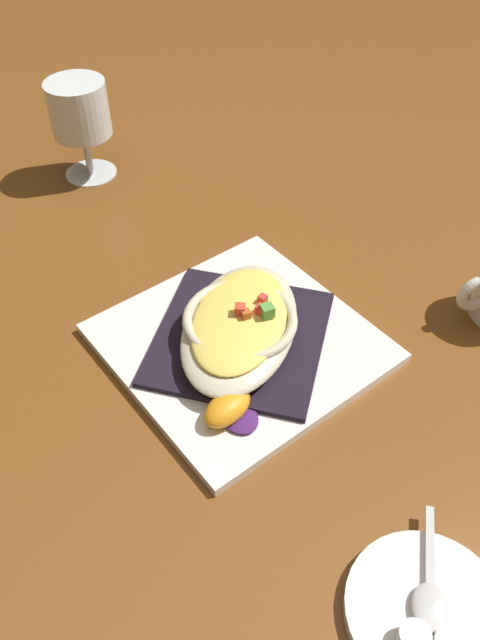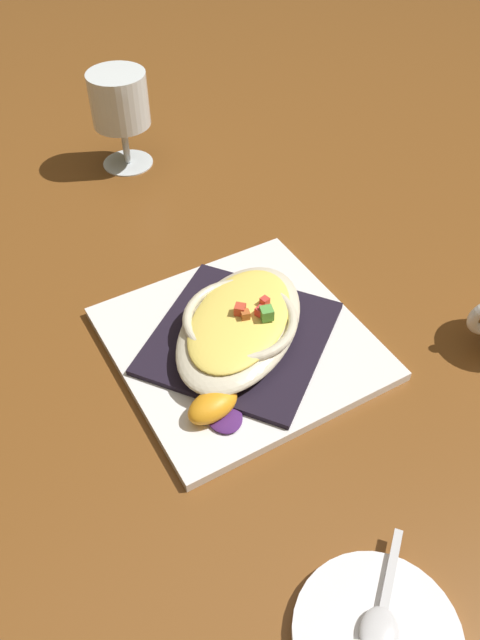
{
  "view_description": "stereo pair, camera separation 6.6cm",
  "coord_description": "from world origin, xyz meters",
  "px_view_note": "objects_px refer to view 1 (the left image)",
  "views": [
    {
      "loc": [
        0.34,
        0.31,
        0.51
      ],
      "look_at": [
        0.0,
        0.0,
        0.04
      ],
      "focal_mm": 35.14,
      "sensor_mm": 36.0,
      "label": 1
    },
    {
      "loc": [
        0.3,
        0.35,
        0.51
      ],
      "look_at": [
        0.0,
        0.0,
        0.04
      ],
      "focal_mm": 35.14,
      "sensor_mm": 36.0,
      "label": 2
    }
  ],
  "objects_px": {
    "orange_garnish": "(229,409)",
    "stemmed_glass": "(80,114)",
    "spoon": "(430,601)",
    "square_plate": "(240,343)",
    "creamer_cup_0": "(414,638)",
    "gratin_dish": "(240,323)",
    "creamer_saucer": "(427,613)"
  },
  "relations": [
    {
      "from": "gratin_dish",
      "to": "creamer_cup_0",
      "type": "relative_size",
      "value": 9.59
    },
    {
      "from": "square_plate",
      "to": "stemmed_glass",
      "type": "bearing_deg",
      "value": -105.47
    },
    {
      "from": "creamer_saucer",
      "to": "spoon",
      "type": "bearing_deg",
      "value": -149.75
    },
    {
      "from": "gratin_dish",
      "to": "orange_garnish",
      "type": "distance_m",
      "value": 0.1
    },
    {
      "from": "gratin_dish",
      "to": "creamer_saucer",
      "type": "xyz_separation_m",
      "value": [
        0.11,
        0.3,
        -0.03
      ]
    },
    {
      "from": "orange_garnish",
      "to": "spoon",
      "type": "xyz_separation_m",
      "value": [
        0.03,
        0.24,
        -0.0
      ]
    },
    {
      "from": "square_plate",
      "to": "creamer_cup_0",
      "type": "bearing_deg",
      "value": 64.55
    },
    {
      "from": "square_plate",
      "to": "spoon",
      "type": "bearing_deg",
      "value": 69.61
    },
    {
      "from": "creamer_cup_0",
      "to": "square_plate",
      "type": "bearing_deg",
      "value": -115.45
    },
    {
      "from": "square_plate",
      "to": "gratin_dish",
      "type": "height_order",
      "value": "gratin_dish"
    },
    {
      "from": "stemmed_glass",
      "to": "spoon",
      "type": "xyz_separation_m",
      "value": [
        0.22,
        0.69,
        -0.08
      ]
    },
    {
      "from": "spoon",
      "to": "stemmed_glass",
      "type": "bearing_deg",
      "value": -107.6
    },
    {
      "from": "square_plate",
      "to": "spoon",
      "type": "xyz_separation_m",
      "value": [
        0.11,
        0.3,
        0.01
      ]
    },
    {
      "from": "orange_garnish",
      "to": "stemmed_glass",
      "type": "bearing_deg",
      "value": -112.77
    },
    {
      "from": "spoon",
      "to": "orange_garnish",
      "type": "bearing_deg",
      "value": -96.73
    },
    {
      "from": "square_plate",
      "to": "orange_garnish",
      "type": "bearing_deg",
      "value": 36.21
    },
    {
      "from": "orange_garnish",
      "to": "stemmed_glass",
      "type": "distance_m",
      "value": 0.5
    },
    {
      "from": "creamer_saucer",
      "to": "spoon",
      "type": "relative_size",
      "value": 1.3
    },
    {
      "from": "square_plate",
      "to": "creamer_cup_0",
      "type": "relative_size",
      "value": 10.85
    },
    {
      "from": "square_plate",
      "to": "stemmed_glass",
      "type": "height_order",
      "value": "stemmed_glass"
    },
    {
      "from": "creamer_saucer",
      "to": "spoon",
      "type": "height_order",
      "value": "spoon"
    },
    {
      "from": "square_plate",
      "to": "creamer_cup_0",
      "type": "height_order",
      "value": "creamer_cup_0"
    },
    {
      "from": "spoon",
      "to": "creamer_cup_0",
      "type": "height_order",
      "value": "creamer_cup_0"
    },
    {
      "from": "stemmed_glass",
      "to": "creamer_cup_0",
      "type": "height_order",
      "value": "stemmed_glass"
    },
    {
      "from": "creamer_cup_0",
      "to": "stemmed_glass",
      "type": "bearing_deg",
      "value": -109.92
    },
    {
      "from": "spoon",
      "to": "creamer_cup_0",
      "type": "xyz_separation_m",
      "value": [
        0.03,
        0.0,
        0.0
      ]
    },
    {
      "from": "orange_garnish",
      "to": "stemmed_glass",
      "type": "height_order",
      "value": "stemmed_glass"
    },
    {
      "from": "stemmed_glass",
      "to": "spoon",
      "type": "bearing_deg",
      "value": 72.4
    },
    {
      "from": "orange_garnish",
      "to": "creamer_cup_0",
      "type": "distance_m",
      "value": 0.25
    },
    {
      "from": "stemmed_glass",
      "to": "orange_garnish",
      "type": "bearing_deg",
      "value": 67.23
    },
    {
      "from": "gratin_dish",
      "to": "square_plate",
      "type": "bearing_deg",
      "value": -48.5
    },
    {
      "from": "creamer_saucer",
      "to": "creamer_cup_0",
      "type": "xyz_separation_m",
      "value": [
        0.03,
        0.0,
        0.01
      ]
    }
  ]
}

